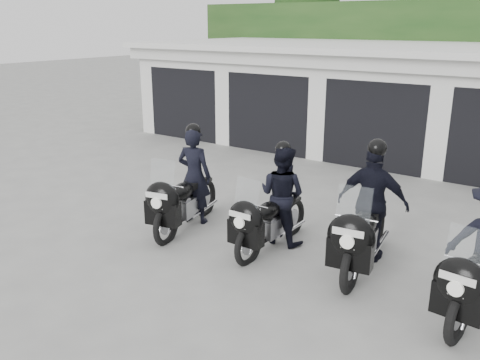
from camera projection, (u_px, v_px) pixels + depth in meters
The scene contains 6 objects.
ground at pixel (250, 241), 8.64m from camera, with size 80.00×80.00×0.00m, color #979792.
garage_block at pixel (407, 101), 14.51m from camera, with size 16.40×6.80×2.96m.
background_vegetation at pixel (466, 46), 17.71m from camera, with size 20.00×3.90×5.80m.
police_bike_a at pixel (187, 187), 9.03m from camera, with size 0.93×2.17×1.91m.
police_bike_b at pixel (276, 202), 8.27m from camera, with size 0.82×2.07×1.80m.
police_bike_c at pixel (369, 212), 7.60m from camera, with size 1.15×2.28×1.99m.
Camera 1 is at (4.42, -6.60, 3.56)m, focal length 38.00 mm.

